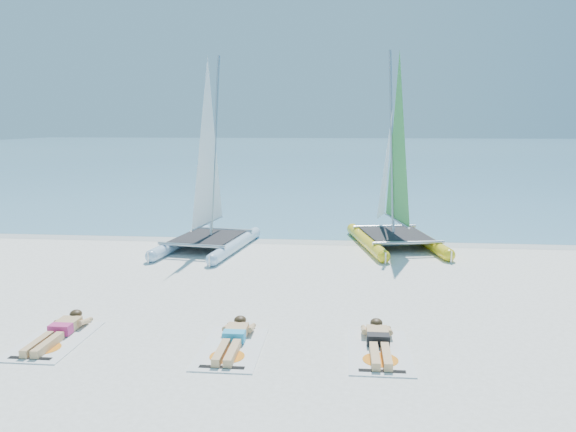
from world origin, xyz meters
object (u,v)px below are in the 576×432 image
at_px(towel_b, 231,348).
at_px(sunbather_c, 378,341).
at_px(sunbather_b, 234,338).
at_px(towel_a, 54,341).
at_px(catamaran_yellow, 393,181).
at_px(towel_c, 379,352).
at_px(sunbather_a, 59,330).
at_px(catamaran_blue, 208,190).

bearing_deg(towel_b, sunbather_c, 6.90).
bearing_deg(sunbather_b, sunbather_c, 2.37).
relative_size(towel_b, sunbather_c, 1.07).
bearing_deg(towel_a, catamaran_yellow, 53.21).
bearing_deg(towel_c, sunbather_b, 177.80).
height_order(towel_a, towel_b, same).
height_order(towel_a, sunbather_a, sunbather_a).
bearing_deg(towel_a, sunbather_a, 90.00).
bearing_deg(catamaran_yellow, towel_c, -107.19).
distance_m(towel_b, sunbather_b, 0.22).
relative_size(catamaran_yellow, sunbather_c, 3.51).
distance_m(catamaran_yellow, towel_b, 9.35).
bearing_deg(catamaran_blue, sunbather_b, -65.18).
xyz_separation_m(towel_a, towel_c, (5.48, 0.07, 0.00)).
height_order(catamaran_yellow, towel_a, catamaran_yellow).
relative_size(towel_a, sunbather_a, 1.07).
xyz_separation_m(towel_a, towel_b, (3.07, -0.03, 0.00)).
distance_m(sunbather_a, towel_c, 5.48).
relative_size(sunbather_a, sunbather_b, 1.00).
bearing_deg(sunbather_c, catamaran_blue, 122.74).
height_order(catamaran_blue, sunbather_c, catamaran_blue).
relative_size(sunbather_b, towel_c, 0.93).
bearing_deg(towel_c, catamaran_blue, 122.04).
distance_m(towel_a, towel_b, 3.07).
height_order(catamaran_blue, sunbather_b, catamaran_blue).
relative_size(catamaran_yellow, towel_a, 3.27).
height_order(catamaran_yellow, sunbather_c, catamaran_yellow).
height_order(sunbather_b, towel_c, sunbather_b).
bearing_deg(sunbather_c, towel_b, -173.10).
xyz_separation_m(catamaran_yellow, sunbather_a, (-6.36, -8.32, -1.79)).
distance_m(towel_c, sunbather_c, 0.22).
bearing_deg(sunbather_b, catamaran_yellow, 68.46).
relative_size(catamaran_yellow, towel_b, 3.27).
bearing_deg(towel_b, towel_a, 179.41).
relative_size(towel_a, sunbather_b, 1.07).
relative_size(catamaran_yellow, sunbather_b, 3.51).
distance_m(sunbather_a, towel_b, 3.08).
bearing_deg(towel_b, catamaran_blue, 106.08).
height_order(catamaran_yellow, sunbather_b, catamaran_yellow).
bearing_deg(sunbather_a, towel_b, -4.16).
bearing_deg(catamaran_yellow, sunbather_a, -138.60).
height_order(sunbather_a, towel_c, sunbather_a).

